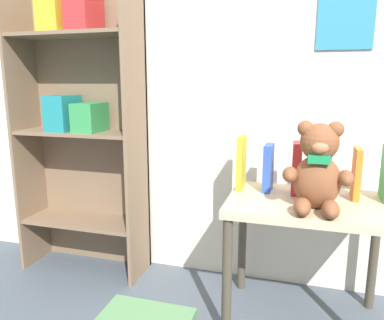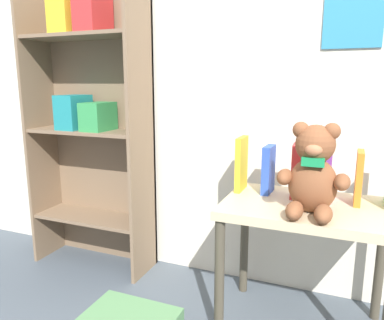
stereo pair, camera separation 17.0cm
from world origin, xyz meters
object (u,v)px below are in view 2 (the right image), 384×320
object	(u,v)px
book_standing_orange	(359,178)
bookshelf_side	(91,112)
book_standing_red	(296,171)
book_standing_purple	(327,172)
display_table	(306,224)
book_standing_yellow	(241,164)
teddy_bear	(313,173)
book_standing_blue	(268,169)

from	to	relation	value
book_standing_orange	bookshelf_side	bearing A→B (deg)	175.62
book_standing_red	bookshelf_side	bearing A→B (deg)	171.45
book_standing_purple	book_standing_orange	xyz separation A→B (m)	(0.12, -0.01, -0.01)
display_table	book_standing_orange	bearing A→B (deg)	26.26
display_table	book_standing_yellow	distance (m)	0.38
bookshelf_side	teddy_bear	xyz separation A→B (m)	(1.20, -0.30, -0.16)
bookshelf_side	book_standing_purple	xyz separation A→B (m)	(1.24, -0.11, -0.20)
book_standing_blue	book_standing_orange	size ratio (longest dim) A/B	0.98
display_table	book_standing_red	xyz separation A→B (m)	(-0.06, 0.08, 0.20)
bookshelf_side	book_standing_orange	world-z (taller)	bookshelf_side
bookshelf_side	book_standing_blue	xyz separation A→B (m)	(1.00, -0.10, -0.21)
bookshelf_side	book_standing_blue	bearing A→B (deg)	-5.83
book_standing_red	display_table	bearing A→B (deg)	-56.26
display_table	book_standing_yellow	xyz separation A→B (m)	(-0.30, 0.10, 0.20)
book_standing_purple	book_standing_orange	bearing A→B (deg)	-3.11
bookshelf_side	book_standing_blue	size ratio (longest dim) A/B	7.40
bookshelf_side	book_standing_yellow	world-z (taller)	bookshelf_side
book_standing_yellow	book_standing_red	xyz separation A→B (m)	(0.24, -0.01, -0.01)
book_standing_blue	book_standing_purple	distance (m)	0.24
book_standing_red	book_standing_orange	bearing A→B (deg)	-0.81
display_table	bookshelf_side	bearing A→B (deg)	170.22
display_table	book_standing_blue	world-z (taller)	book_standing_blue
display_table	book_standing_blue	distance (m)	0.28
book_standing_yellow	book_standing_purple	distance (m)	0.36
display_table	book_standing_red	size ratio (longest dim) A/B	2.91
book_standing_blue	book_standing_yellow	bearing A→B (deg)	-175.57
bookshelf_side	book_standing_yellow	distance (m)	0.91
display_table	book_standing_purple	bearing A→B (deg)	57.55
book_standing_purple	book_standing_red	bearing A→B (deg)	-174.66
bookshelf_side	book_standing_orange	distance (m)	1.38
book_standing_orange	book_standing_red	bearing A→B (deg)	-178.00
book_standing_blue	book_standing_red	bearing A→B (deg)	-6.29
book_standing_yellow	book_standing_red	size ratio (longest dim) A/B	1.06
display_table	book_standing_yellow	world-z (taller)	book_standing_yellow
book_standing_yellow	book_standing_purple	bearing A→B (deg)	0.24
bookshelf_side	teddy_bear	distance (m)	1.25
book_standing_yellow	book_standing_blue	xyz separation A→B (m)	(0.12, 0.00, -0.02)
book_standing_blue	book_standing_orange	xyz separation A→B (m)	(0.36, -0.01, 0.00)
display_table	teddy_bear	distance (m)	0.26
book_standing_blue	bookshelf_side	bearing A→B (deg)	176.77
book_standing_purple	book_standing_orange	world-z (taller)	book_standing_purple
teddy_bear	book_standing_red	xyz separation A→B (m)	(-0.08, 0.18, -0.04)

